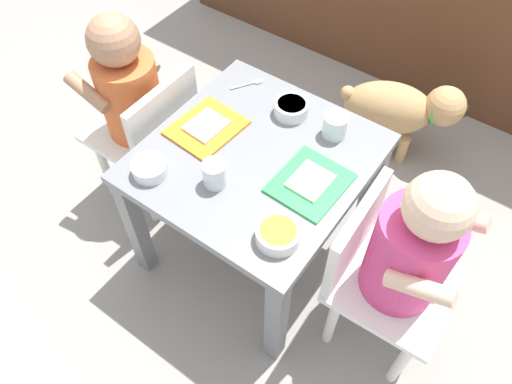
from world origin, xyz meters
name	(u,v)px	position (x,y,z in m)	size (l,w,h in m)	color
ground_plane	(256,246)	(0.00, 0.00, 0.00)	(7.00, 7.00, 0.00)	gray
dining_table	(256,175)	(0.00, 0.00, 0.37)	(0.54, 0.56, 0.44)	slate
seated_child_left	(132,96)	(-0.43, -0.01, 0.42)	(0.28, 0.28, 0.68)	white
seated_child_right	(406,252)	(0.43, -0.03, 0.43)	(0.29, 0.29, 0.69)	white
dog	(399,109)	(0.15, 0.64, 0.20)	(0.42, 0.27, 0.31)	tan
food_tray_left	(208,126)	(-0.16, 0.00, 0.45)	(0.17, 0.20, 0.02)	orange
food_tray_right	(311,181)	(0.16, 0.00, 0.45)	(0.17, 0.19, 0.02)	green
water_cup_left	(335,127)	(0.12, 0.18, 0.47)	(0.06, 0.06, 0.06)	white
water_cup_right	(215,175)	(-0.03, -0.13, 0.47)	(0.06, 0.06, 0.07)	white
veggie_bowl_far	(150,168)	(-0.18, -0.20, 0.46)	(0.09, 0.09, 0.03)	white
veggie_bowl_near	(291,108)	(-0.01, 0.18, 0.46)	(0.09, 0.09, 0.04)	white
cereal_bowl_left_side	(278,234)	(0.19, -0.18, 0.46)	(0.10, 0.10, 0.04)	white
spoon_by_left_tray	(250,83)	(-0.17, 0.21, 0.45)	(0.06, 0.09, 0.01)	silver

